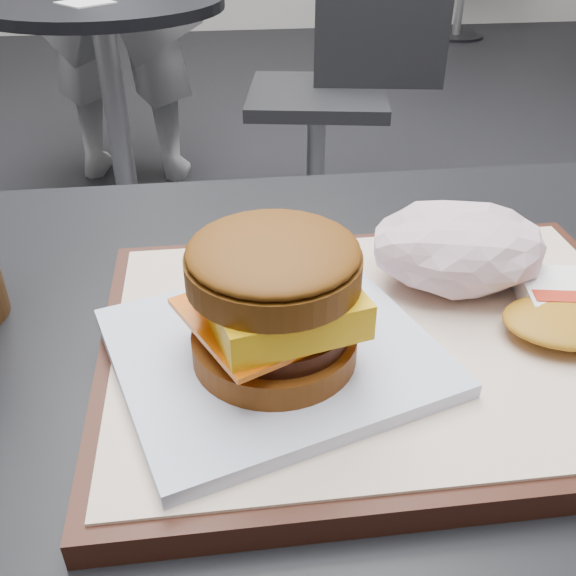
{
  "coord_description": "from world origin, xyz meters",
  "views": [
    {
      "loc": [
        -0.07,
        -0.34,
        1.05
      ],
      "look_at": [
        -0.02,
        -0.02,
        0.83
      ],
      "focal_mm": 40.0,
      "sensor_mm": 36.0,
      "label": 1
    }
  ],
  "objects_px": {
    "crumpled_wrapper": "(459,247)",
    "serving_tray": "(386,343)",
    "neighbor_table": "(110,70)",
    "customer_table": "(314,520)",
    "neighbor_chair": "(339,79)",
    "breakfast_sandwich": "(274,313)"
  },
  "relations": [
    {
      "from": "crumpled_wrapper",
      "to": "serving_tray",
      "type": "bearing_deg",
      "value": -139.47
    },
    {
      "from": "serving_tray",
      "to": "breakfast_sandwich",
      "type": "relative_size",
      "value": 1.63
    },
    {
      "from": "customer_table",
      "to": "serving_tray",
      "type": "xyz_separation_m",
      "value": [
        0.04,
        -0.01,
        0.2
      ]
    },
    {
      "from": "breakfast_sandwich",
      "to": "neighbor_table",
      "type": "height_order",
      "value": "breakfast_sandwich"
    },
    {
      "from": "breakfast_sandwich",
      "to": "neighbor_chair",
      "type": "height_order",
      "value": "breakfast_sandwich"
    },
    {
      "from": "breakfast_sandwich",
      "to": "neighbor_chair",
      "type": "bearing_deg",
      "value": 77.29
    },
    {
      "from": "breakfast_sandwich",
      "to": "crumpled_wrapper",
      "type": "height_order",
      "value": "breakfast_sandwich"
    },
    {
      "from": "neighbor_chair",
      "to": "customer_table",
      "type": "bearing_deg",
      "value": -101.79
    },
    {
      "from": "serving_tray",
      "to": "breakfast_sandwich",
      "type": "height_order",
      "value": "breakfast_sandwich"
    },
    {
      "from": "customer_table",
      "to": "neighbor_chair",
      "type": "distance_m",
      "value": 1.66
    },
    {
      "from": "customer_table",
      "to": "neighbor_table",
      "type": "bearing_deg",
      "value": 101.98
    },
    {
      "from": "serving_tray",
      "to": "breakfast_sandwich",
      "type": "distance_m",
      "value": 0.1
    },
    {
      "from": "customer_table",
      "to": "neighbor_chair",
      "type": "relative_size",
      "value": 0.91
    },
    {
      "from": "customer_table",
      "to": "breakfast_sandwich",
      "type": "height_order",
      "value": "breakfast_sandwich"
    },
    {
      "from": "neighbor_chair",
      "to": "breakfast_sandwich",
      "type": "bearing_deg",
      "value": -102.71
    },
    {
      "from": "serving_tray",
      "to": "neighbor_table",
      "type": "distance_m",
      "value": 1.72
    },
    {
      "from": "neighbor_chair",
      "to": "crumpled_wrapper",
      "type": "bearing_deg",
      "value": -98.27
    },
    {
      "from": "customer_table",
      "to": "serving_tray",
      "type": "height_order",
      "value": "serving_tray"
    },
    {
      "from": "customer_table",
      "to": "serving_tray",
      "type": "relative_size",
      "value": 2.11
    },
    {
      "from": "serving_tray",
      "to": "neighbor_table",
      "type": "xyz_separation_m",
      "value": [
        -0.39,
        1.66,
        -0.23
      ]
    },
    {
      "from": "serving_tray",
      "to": "breakfast_sandwich",
      "type": "bearing_deg",
      "value": -162.44
    },
    {
      "from": "customer_table",
      "to": "breakfast_sandwich",
      "type": "distance_m",
      "value": 0.25
    }
  ]
}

